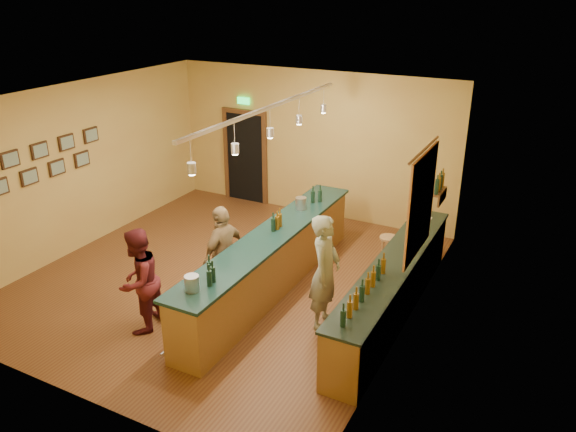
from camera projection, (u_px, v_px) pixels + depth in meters
The scene contains 17 objects.
floor at pixel (227, 277), 10.02m from camera, with size 7.00×7.00×0.00m, color #582E19.
ceiling at pixel (219, 98), 8.79m from camera, with size 6.50×7.00×0.02m, color silver.
wall_back at pixel (312, 144), 12.27m from camera, with size 6.50×0.02×3.20m, color #BE9347.
wall_front at pixel (57, 286), 6.54m from camera, with size 6.50×0.02×3.20m, color #BE9347.
wall_left at pixel (82, 166), 10.79m from camera, with size 0.02×7.00×3.20m, color #BE9347.
wall_right at pixel (414, 230), 8.03m from camera, with size 0.02×7.00×3.20m, color #BE9347.
doorway at pixel (246, 155), 13.16m from camera, with size 1.15×0.09×2.48m.
tapestry at pixel (421, 204), 8.27m from camera, with size 0.03×1.40×1.60m, color #A22022.
bottle_shelf at pixel (440, 185), 9.59m from camera, with size 0.17×0.55×0.54m.
picture_grid at pixel (49, 159), 10.02m from camera, with size 0.06×2.20×0.70m, color #382111, non-canonical shape.
back_counter at pixel (393, 287), 8.72m from camera, with size 0.60×4.55×1.27m.
tasting_bar at pixel (272, 258), 9.40m from camera, with size 0.73×5.10×1.38m.
pendant_track at pixel (270, 117), 8.48m from camera, with size 0.11×4.60×0.50m.
bartender at pixel (325, 272), 8.32m from camera, with size 0.66×0.43×1.81m, color gray.
customer_a at pixel (139, 281), 8.24m from camera, with size 0.79×0.62×1.63m, color #59191E.
customer_b at pixel (224, 254), 9.06m from camera, with size 0.96×0.40×1.64m, color #997A51.
bar_stool at pixel (388, 244), 10.06m from camera, with size 0.33×0.33×0.67m.
Camera 1 is at (5.02, -7.33, 4.88)m, focal length 35.00 mm.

